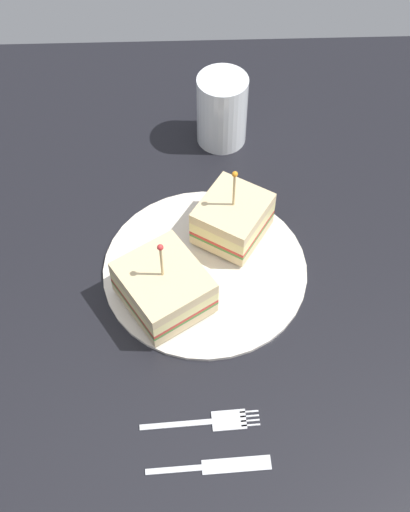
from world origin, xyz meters
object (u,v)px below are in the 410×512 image
sandwich_half_front (164,287)px  sandwich_half_back (233,218)px  plate (205,268)px  fork (214,421)px  knife (216,466)px  drink_glass (222,113)px

sandwich_half_front → sandwich_half_back: sandwich_half_back is taller
plate → fork: bearing=90.9°
plate → knife: size_ratio=1.95×
sandwich_half_front → sandwich_half_back: size_ratio=1.15×
plate → sandwich_half_front: bearing=44.1°
knife → fork: bearing=-89.6°
plate → sandwich_half_back: (-3.53, -5.08, 3.13)cm
sandwich_half_front → plate: bearing=-135.9°
fork → sandwich_half_front: bearing=-70.9°
drink_glass → sandwich_half_front: bearing=74.0°
drink_glass → fork: (2.77, 42.27, -4.39)cm
sandwich_half_front → fork: 15.96cm
drink_glass → knife: drink_glass is taller
drink_glass → sandwich_half_back: bearing=91.5°
drink_glass → fork: 42.59cm
fork → knife: bearing=90.4°
sandwich_half_back → fork: size_ratio=0.86×
sandwich_half_front → knife: size_ratio=0.99×
plate → sandwich_half_back: 6.93cm
sandwich_half_back → plate: bearing=55.1°
drink_glass → knife: 47.30cm
sandwich_half_front → sandwich_half_back: bearing=-130.6°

